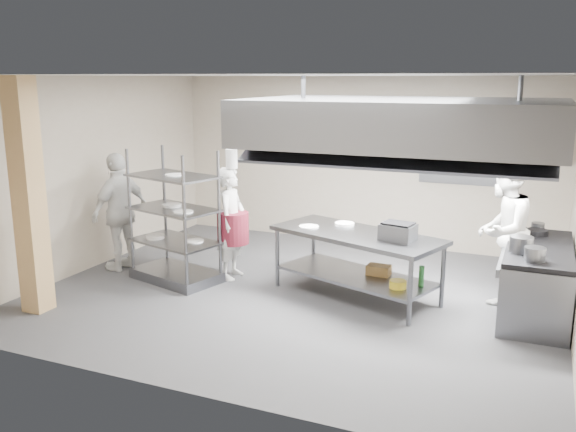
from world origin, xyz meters
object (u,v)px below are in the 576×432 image
at_px(island, 356,265).
at_px(griddle, 398,232).
at_px(chef_head, 232,223).
at_px(pass_rack, 174,216).
at_px(chef_line, 502,231).
at_px(cooking_range, 537,282).
at_px(stockpot, 521,244).
at_px(chef_plating, 121,212).

distance_m(island, griddle, 0.83).
bearing_deg(island, chef_head, -163.17).
bearing_deg(pass_rack, chef_line, 28.10).
xyz_separation_m(cooking_range, chef_line, (-0.48, 0.32, 0.55)).
relative_size(pass_rack, stockpot, 7.00).
height_order(chef_head, chef_line, chef_line).
bearing_deg(stockpot, chef_head, 177.84).
xyz_separation_m(pass_rack, griddle, (3.27, 0.22, 0.04)).
relative_size(island, griddle, 5.51).
bearing_deg(chef_plating, chef_head, 108.64).
bearing_deg(cooking_range, chef_head, -176.99).
distance_m(pass_rack, chef_plating, 1.11).
xyz_separation_m(griddle, stockpot, (1.50, 0.07, -0.02)).
bearing_deg(stockpot, griddle, -177.25).
height_order(pass_rack, chef_plating, pass_rack).
distance_m(island, chef_plating, 3.81).
bearing_deg(island, stockpot, 16.55).
height_order(chef_head, chef_plating, chef_plating).
height_order(island, cooking_range, island).
distance_m(island, stockpot, 2.16).
xyz_separation_m(chef_line, chef_plating, (-5.60, -0.84, -0.05)).
height_order(island, chef_line, chef_line).
xyz_separation_m(island, pass_rack, (-2.68, -0.38, 0.52)).
distance_m(island, cooking_range, 2.33).
bearing_deg(island, griddle, 4.26).
distance_m(pass_rack, chef_head, 0.85).
bearing_deg(chef_head, chef_plating, 93.80).
bearing_deg(chef_head, pass_rack, 116.64).
xyz_separation_m(cooking_range, chef_head, (-4.27, -0.22, 0.42)).
relative_size(pass_rack, chef_plating, 1.06).
bearing_deg(griddle, cooking_range, 25.03).
distance_m(cooking_range, chef_head, 4.30).
xyz_separation_m(island, chef_head, (-1.97, 0.07, 0.39)).
bearing_deg(stockpot, island, 177.71).
xyz_separation_m(pass_rack, chef_plating, (-1.09, 0.15, -0.05)).
distance_m(island, chef_head, 2.00).
height_order(island, chef_plating, chef_plating).
distance_m(chef_head, chef_plating, 1.83).
bearing_deg(chef_line, pass_rack, -64.33).
relative_size(cooking_range, chef_line, 1.03).
bearing_deg(stockpot, pass_rack, -176.50).
xyz_separation_m(pass_rack, cooking_range, (4.99, 0.67, -0.56)).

